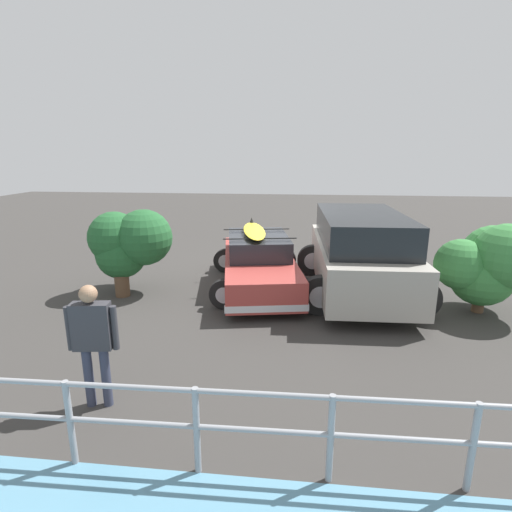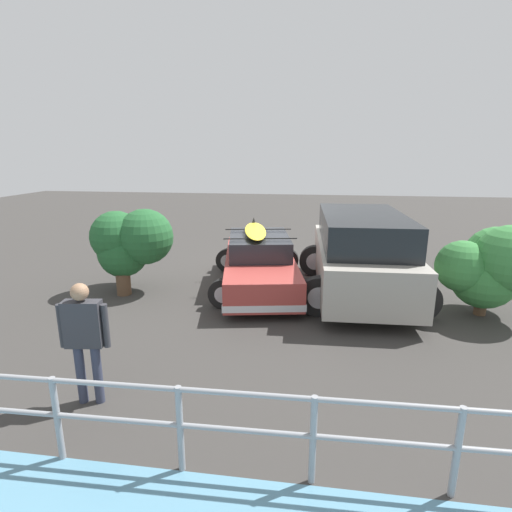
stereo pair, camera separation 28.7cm
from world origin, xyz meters
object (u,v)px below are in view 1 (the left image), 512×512
at_px(person_bystander, 93,335).
at_px(bush_near_right, 488,264).
at_px(bush_near_left, 126,245).
at_px(sedan_car, 258,263).
at_px(suv_car, 360,252).

bearing_deg(person_bystander, bush_near_right, -148.71).
height_order(person_bystander, bush_near_left, bush_near_left).
height_order(sedan_car, bush_near_left, bush_near_left).
height_order(suv_car, person_bystander, suv_car).
relative_size(person_bystander, bush_near_left, 0.84).
relative_size(person_bystander, bush_near_right, 0.86).
distance_m(person_bystander, bush_near_right, 7.48).
bearing_deg(person_bystander, suv_car, -129.53).
distance_m(suv_car, person_bystander, 6.25).
bearing_deg(person_bystander, sedan_car, -107.56).
bearing_deg(bush_near_left, bush_near_right, 177.21).
bearing_deg(suv_car, sedan_car, -4.96).
relative_size(suv_car, bush_near_right, 2.48).
bearing_deg(bush_near_right, suv_car, -21.15).
xyz_separation_m(bush_near_left, bush_near_right, (-7.81, 0.38, -0.11)).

